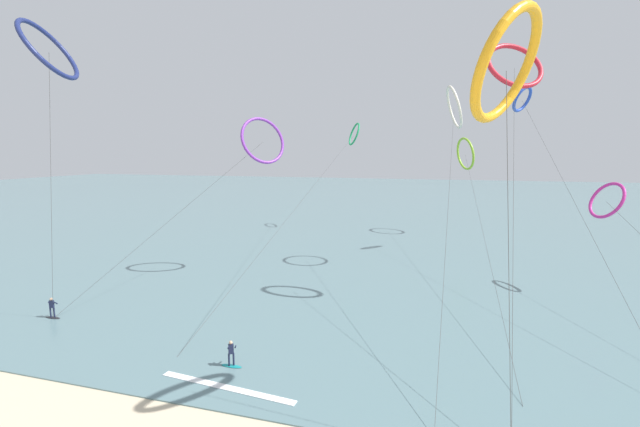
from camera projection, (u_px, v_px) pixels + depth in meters
The scene contains 13 objects.
sea_water at pixel (403, 201), 116.65m from camera, with size 400.00×200.00×0.08m, color slate.
surfer_teal at pixel (231, 355), 26.22m from camera, with size 1.40×0.71×1.70m.
surfer_charcoal at pixel (52, 309), 33.95m from camera, with size 1.40×0.67×1.70m.
kite_lime at pixel (465, 154), 67.15m from camera, with size 3.47×52.08×15.85m.
kite_violet at pixel (263, 141), 44.27m from camera, with size 14.03×19.00×17.18m.
kite_magenta at pixel (607, 201), 39.13m from camera, with size 4.35×28.83×10.72m.
kite_cobalt at pixel (522, 99), 52.50m from camera, with size 4.62×37.17×21.67m.
kite_amber at pixel (507, 66), 17.88m from camera, with size 4.33×5.56×19.51m.
kite_navy at pixel (49, 50), 30.15m from camera, with size 4.49×5.60×22.87m.
kite_emerald at pixel (354, 134), 71.63m from camera, with size 3.51×51.86×18.51m.
kite_ivory at pixel (454, 107), 45.94m from camera, with size 2.48×33.32×20.70m.
kite_crimson at pixel (515, 66), 33.63m from camera, with size 5.58×22.78×22.41m.
wave_crest_mid at pixel (226, 388), 23.93m from camera, with size 8.67×0.50×0.12m, color white.
Camera 1 is at (9.33, -8.87, 13.39)m, focal length 23.53 mm.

